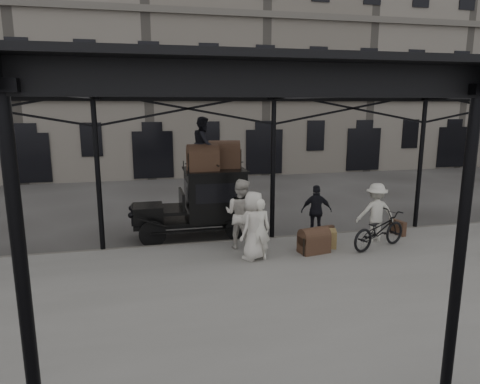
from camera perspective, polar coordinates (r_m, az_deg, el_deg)
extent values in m
plane|color=#383533|center=(11.58, 7.22, -9.60)|extent=(120.00, 120.00, 0.00)
cube|color=slate|center=(9.85, 11.33, -13.23)|extent=(28.00, 8.00, 0.15)
cylinder|color=black|center=(12.85, 4.41, 2.54)|extent=(0.14, 0.14, 4.30)
cylinder|color=black|center=(6.09, 27.07, -9.22)|extent=(0.14, 0.14, 4.30)
cube|color=black|center=(12.69, 4.58, 12.99)|extent=(22.00, 0.10, 0.45)
cube|color=black|center=(5.75, 29.28, 13.13)|extent=(22.00, 0.10, 0.45)
cube|color=black|center=(9.23, 11.72, 14.33)|extent=(22.50, 9.00, 0.08)
cube|color=silver|center=(9.23, 11.74, 14.76)|extent=(18.00, 7.00, 0.04)
cube|color=slate|center=(28.49, -5.49, 17.34)|extent=(64.00, 8.00, 14.00)
cylinder|color=black|center=(12.95, -11.58, -5.55)|extent=(0.80, 0.10, 0.80)
cylinder|color=black|center=(14.33, -11.74, -3.87)|extent=(0.80, 0.10, 0.80)
cylinder|color=black|center=(13.24, -0.23, -4.91)|extent=(0.80, 0.10, 0.80)
cylinder|color=black|center=(14.60, -1.48, -3.33)|extent=(0.80, 0.10, 0.80)
cube|color=black|center=(13.67, -6.44, -3.80)|extent=(3.60, 1.25, 0.12)
cube|color=black|center=(13.52, -12.17, -2.86)|extent=(0.90, 1.00, 0.55)
cube|color=black|center=(13.52, -14.16, -2.95)|extent=(0.06, 0.70, 0.55)
cube|color=black|center=(13.52, -8.80, -2.29)|extent=(0.70, 1.30, 0.10)
cube|color=black|center=(13.58, -3.37, -0.37)|extent=(1.80, 1.45, 1.55)
cube|color=black|center=(12.84, -2.84, -0.17)|extent=(1.40, 0.02, 0.60)
cube|color=black|center=(13.44, -3.41, 2.96)|extent=(1.90, 1.55, 0.06)
imported|color=silver|center=(11.21, 2.51, -4.95)|extent=(0.66, 0.49, 1.66)
imported|color=beige|center=(12.05, 0.10, -2.93)|extent=(1.23, 1.19, 1.99)
imported|color=beige|center=(11.22, 1.83, -4.49)|extent=(1.05, 1.03, 1.82)
imported|color=black|center=(13.37, 10.15, -2.48)|extent=(1.00, 0.58, 1.61)
imported|color=beige|center=(13.34, 17.66, -2.58)|extent=(1.23, 0.84, 1.75)
imported|color=black|center=(12.77, 18.05, -4.85)|extent=(2.12, 1.34, 1.05)
imported|color=black|center=(13.18, -4.90, 6.46)|extent=(0.79, 0.92, 1.62)
cube|color=olive|center=(12.57, 11.30, -6.08)|extent=(0.72, 0.63, 0.50)
cube|color=#4E3324|center=(14.36, 20.27, -4.44)|extent=(0.26, 0.62, 0.45)
cube|color=#4E3324|center=(13.27, 11.20, -5.34)|extent=(0.62, 0.24, 0.40)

